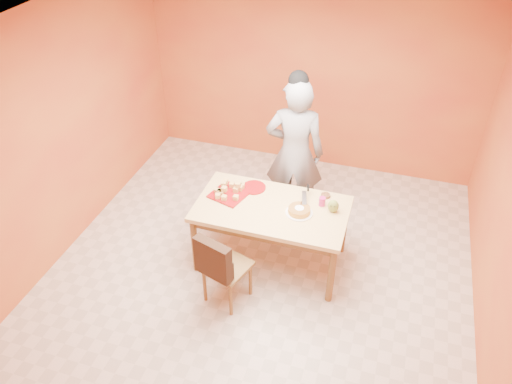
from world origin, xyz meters
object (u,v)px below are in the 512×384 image
(dining_table, at_px, (272,214))
(person, at_px, (295,154))
(red_dinner_plate, at_px, (254,187))
(dining_chair, at_px, (226,266))
(magenta_glass, at_px, (322,201))
(checker_tin, at_px, (325,196))
(egg_ornament, at_px, (333,206))
(sponge_cake, at_px, (299,210))
(pastry_platter, at_px, (229,194))

(dining_table, xyz_separation_m, person, (0.04, 0.83, 0.27))
(person, bearing_deg, red_dinner_plate, 51.93)
(dining_chair, height_order, person, person)
(dining_chair, xyz_separation_m, magenta_glass, (0.76, 0.88, 0.34))
(checker_tin, bearing_deg, person, 134.16)
(dining_table, height_order, person, person)
(dining_chair, bearing_deg, dining_table, 86.31)
(egg_ornament, bearing_deg, person, 144.47)
(red_dinner_plate, distance_m, sponge_cake, 0.65)
(dining_chair, relative_size, person, 0.49)
(dining_chair, distance_m, sponge_cake, 0.94)
(dining_chair, bearing_deg, pastry_platter, 124.57)
(red_dinner_plate, xyz_separation_m, egg_ornament, (0.91, -0.15, 0.06))
(dining_table, bearing_deg, pastry_platter, 171.79)
(dining_chair, distance_m, magenta_glass, 1.21)
(egg_ornament, xyz_separation_m, magenta_glass, (-0.13, 0.07, -0.02))
(sponge_cake, bearing_deg, dining_chair, -130.01)
(red_dinner_plate, relative_size, egg_ornament, 1.83)
(red_dinner_plate, xyz_separation_m, sponge_cake, (0.58, -0.28, 0.03))
(sponge_cake, bearing_deg, checker_tin, 60.32)
(egg_ornament, bearing_deg, sponge_cake, -143.48)
(dining_table, xyz_separation_m, dining_chair, (-0.27, -0.69, -0.20))
(dining_chair, relative_size, checker_tin, 9.02)
(sponge_cake, bearing_deg, magenta_glass, 45.53)
(dining_table, relative_size, checker_tin, 15.95)
(pastry_platter, height_order, egg_ornament, egg_ornament)
(dining_table, bearing_deg, person, 87.58)
(pastry_platter, distance_m, sponge_cake, 0.80)
(dining_table, height_order, egg_ornament, egg_ornament)
(dining_table, distance_m, checker_tin, 0.62)
(sponge_cake, relative_size, egg_ornament, 1.60)
(pastry_platter, distance_m, red_dinner_plate, 0.29)
(dining_chair, xyz_separation_m, sponge_cake, (0.57, 0.68, 0.33))
(dining_chair, bearing_deg, magenta_glass, 66.64)
(egg_ornament, bearing_deg, checker_tin, 132.45)
(person, height_order, checker_tin, person)
(dining_table, bearing_deg, dining_chair, -111.42)
(sponge_cake, bearing_deg, person, 107.28)
(red_dinner_plate, bearing_deg, dining_table, -43.69)
(red_dinner_plate, xyz_separation_m, checker_tin, (0.79, 0.08, 0.01))
(dining_table, distance_m, pastry_platter, 0.51)
(pastry_platter, bearing_deg, person, 54.91)
(red_dinner_plate, relative_size, sponge_cake, 1.15)
(dining_chair, xyz_separation_m, egg_ornament, (0.89, 0.80, 0.36))
(dining_chair, xyz_separation_m, checker_tin, (0.77, 1.04, 0.31))
(magenta_glass, bearing_deg, pastry_platter, -173.22)
(dining_table, distance_m, sponge_cake, 0.33)
(dining_table, xyz_separation_m, magenta_glass, (0.50, 0.19, 0.14))
(person, xyz_separation_m, red_dinner_plate, (-0.32, -0.56, -0.16))
(red_dinner_plate, bearing_deg, dining_chair, -89.17)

